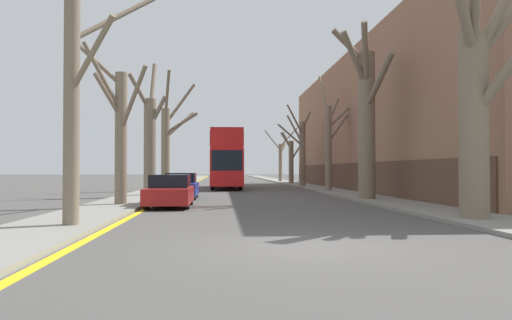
{
  "coord_description": "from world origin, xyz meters",
  "views": [
    {
      "loc": [
        -1.7,
        -9.95,
        1.56
      ],
      "look_at": [
        0.83,
        25.4,
        2.24
      ],
      "focal_mm": 35.0,
      "sensor_mm": 36.0,
      "label": 1
    }
  ],
  "objects_px": {
    "street_tree_left_1": "(119,129)",
    "street_tree_right_2": "(330,141)",
    "street_tree_right_1": "(366,115)",
    "street_tree_left_2": "(150,140)",
    "street_tree_right_0": "(477,107)",
    "street_tree_left_3": "(168,141)",
    "street_tree_left_0": "(74,91)",
    "street_tree_right_3": "(301,149)",
    "street_tree_right_4": "(291,160)",
    "street_tree_right_5": "(281,158)",
    "parked_car_0": "(170,192)",
    "double_decker_bus": "(226,157)",
    "parked_car_1": "(181,186)"
  },
  "relations": [
    {
      "from": "street_tree_left_1",
      "to": "street_tree_right_4",
      "type": "distance_m",
      "value": 33.96
    },
    {
      "from": "street_tree_right_2",
      "to": "street_tree_right_0",
      "type": "bearing_deg",
      "value": -89.97
    },
    {
      "from": "street_tree_right_4",
      "to": "double_decker_bus",
      "type": "height_order",
      "value": "street_tree_right_4"
    },
    {
      "from": "street_tree_left_2",
      "to": "street_tree_right_2",
      "type": "relative_size",
      "value": 0.94
    },
    {
      "from": "street_tree_right_1",
      "to": "parked_car_0",
      "type": "relative_size",
      "value": 2.06
    },
    {
      "from": "double_decker_bus",
      "to": "parked_car_1",
      "type": "relative_size",
      "value": 3.0
    },
    {
      "from": "street_tree_left_0",
      "to": "street_tree_right_3",
      "type": "bearing_deg",
      "value": 70.06
    },
    {
      "from": "street_tree_right_2",
      "to": "double_decker_bus",
      "type": "distance_m",
      "value": 9.98
    },
    {
      "from": "street_tree_right_2",
      "to": "street_tree_right_5",
      "type": "height_order",
      "value": "street_tree_right_2"
    },
    {
      "from": "street_tree_left_1",
      "to": "street_tree_right_0",
      "type": "height_order",
      "value": "street_tree_right_0"
    },
    {
      "from": "street_tree_right_3",
      "to": "parked_car_0",
      "type": "xyz_separation_m",
      "value": [
        -9.27,
        -22.87,
        -2.73
      ]
    },
    {
      "from": "street_tree_right_5",
      "to": "parked_car_0",
      "type": "height_order",
      "value": "street_tree_right_5"
    },
    {
      "from": "street_tree_left_3",
      "to": "street_tree_right_0",
      "type": "height_order",
      "value": "street_tree_left_3"
    },
    {
      "from": "street_tree_right_2",
      "to": "street_tree_right_4",
      "type": "relative_size",
      "value": 1.48
    },
    {
      "from": "street_tree_right_0",
      "to": "street_tree_left_3",
      "type": "bearing_deg",
      "value": 117.26
    },
    {
      "from": "parked_car_1",
      "to": "street_tree_right_1",
      "type": "bearing_deg",
      "value": -15.16
    },
    {
      "from": "street_tree_left_0",
      "to": "street_tree_left_1",
      "type": "bearing_deg",
      "value": 92.74
    },
    {
      "from": "street_tree_left_2",
      "to": "street_tree_right_1",
      "type": "height_order",
      "value": "street_tree_right_1"
    },
    {
      "from": "street_tree_left_1",
      "to": "street_tree_right_2",
      "type": "height_order",
      "value": "street_tree_right_2"
    },
    {
      "from": "parked_car_1",
      "to": "street_tree_left_0",
      "type": "bearing_deg",
      "value": -97.5
    },
    {
      "from": "street_tree_left_3",
      "to": "street_tree_right_5",
      "type": "bearing_deg",
      "value": 66.18
    },
    {
      "from": "street_tree_right_4",
      "to": "street_tree_left_3",
      "type": "bearing_deg",
      "value": -124.41
    },
    {
      "from": "street_tree_left_2",
      "to": "parked_car_0",
      "type": "xyz_separation_m",
      "value": [
        1.93,
        -7.81,
        -2.6
      ]
    },
    {
      "from": "street_tree_right_4",
      "to": "parked_car_1",
      "type": "distance_m",
      "value": 27.9
    },
    {
      "from": "street_tree_right_1",
      "to": "street_tree_right_2",
      "type": "bearing_deg",
      "value": 87.92
    },
    {
      "from": "street_tree_right_1",
      "to": "street_tree_right_5",
      "type": "xyz_separation_m",
      "value": [
        0.32,
        37.83,
        -1.27
      ]
    },
    {
      "from": "street_tree_right_5",
      "to": "street_tree_left_0",
      "type": "bearing_deg",
      "value": -103.19
    },
    {
      "from": "street_tree_left_0",
      "to": "street_tree_left_3",
      "type": "relative_size",
      "value": 0.92
    },
    {
      "from": "parked_car_0",
      "to": "street_tree_right_5",
      "type": "bearing_deg",
      "value": 76.81
    },
    {
      "from": "double_decker_bus",
      "to": "street_tree_right_2",
      "type": "bearing_deg",
      "value": -44.05
    },
    {
      "from": "street_tree_left_2",
      "to": "street_tree_right_1",
      "type": "xyz_separation_m",
      "value": [
        11.26,
        -4.45,
        1.05
      ]
    },
    {
      "from": "street_tree_right_3",
      "to": "street_tree_left_0",
      "type": "bearing_deg",
      "value": -109.94
    },
    {
      "from": "street_tree_left_0",
      "to": "street_tree_left_2",
      "type": "distance_m",
      "value": 15.35
    },
    {
      "from": "street_tree_right_1",
      "to": "street_tree_right_5",
      "type": "distance_m",
      "value": 37.86
    },
    {
      "from": "street_tree_right_0",
      "to": "street_tree_right_5",
      "type": "xyz_separation_m",
      "value": [
        -0.05,
        47.9,
        -0.39
      ]
    },
    {
      "from": "street_tree_left_1",
      "to": "double_decker_bus",
      "type": "bearing_deg",
      "value": 76.87
    },
    {
      "from": "street_tree_left_1",
      "to": "street_tree_right_1",
      "type": "relative_size",
      "value": 0.82
    },
    {
      "from": "street_tree_left_3",
      "to": "double_decker_bus",
      "type": "distance_m",
      "value": 6.5
    },
    {
      "from": "street_tree_left_0",
      "to": "parked_car_0",
      "type": "height_order",
      "value": "street_tree_left_0"
    },
    {
      "from": "street_tree_right_2",
      "to": "street_tree_right_3",
      "type": "distance_m",
      "value": 9.55
    },
    {
      "from": "street_tree_left_3",
      "to": "street_tree_right_4",
      "type": "xyz_separation_m",
      "value": [
        11.34,
        16.55,
        -0.99
      ]
    },
    {
      "from": "street_tree_left_1",
      "to": "double_decker_bus",
      "type": "relative_size",
      "value": 0.6
    },
    {
      "from": "street_tree_left_0",
      "to": "street_tree_right_5",
      "type": "distance_m",
      "value": 50.06
    },
    {
      "from": "street_tree_left_0",
      "to": "street_tree_right_0",
      "type": "height_order",
      "value": "street_tree_left_0"
    },
    {
      "from": "street_tree_right_3",
      "to": "double_decker_bus",
      "type": "relative_size",
      "value": 0.62
    },
    {
      "from": "parked_car_0",
      "to": "street_tree_left_1",
      "type": "bearing_deg",
      "value": 175.85
    },
    {
      "from": "street_tree_left_3",
      "to": "parked_car_1",
      "type": "bearing_deg",
      "value": -79.85
    },
    {
      "from": "street_tree_right_5",
      "to": "parked_car_1",
      "type": "relative_size",
      "value": 1.76
    },
    {
      "from": "street_tree_right_2",
      "to": "street_tree_right_3",
      "type": "xyz_separation_m",
      "value": [
        -0.43,
        9.53,
        -0.17
      ]
    },
    {
      "from": "street_tree_left_1",
      "to": "street_tree_right_0",
      "type": "relative_size",
      "value": 0.91
    }
  ]
}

